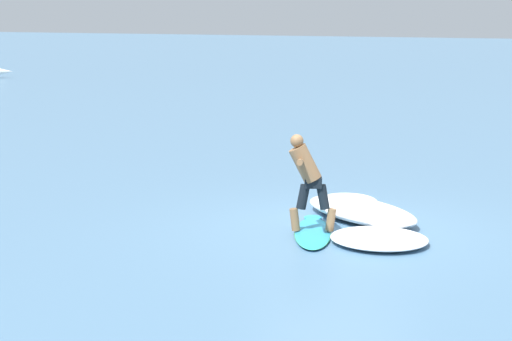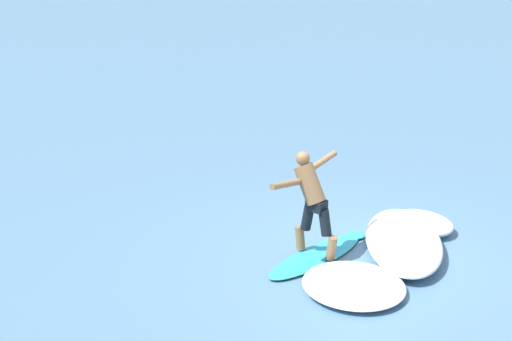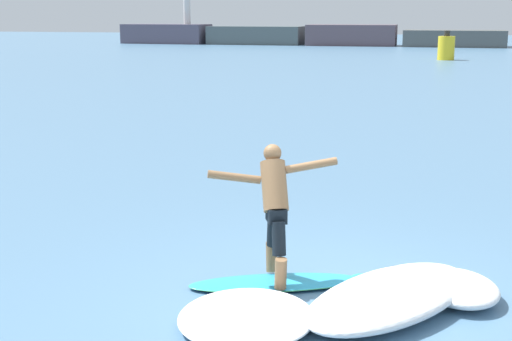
# 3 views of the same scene
# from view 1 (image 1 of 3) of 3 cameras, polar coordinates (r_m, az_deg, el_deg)

# --- Properties ---
(ground_plane) EXTENTS (200.00, 200.00, 0.00)m
(ground_plane) POSITION_cam_1_polar(r_m,az_deg,el_deg) (13.65, 5.30, -3.88)
(ground_plane) COLOR teal
(surfboard) EXTENTS (2.12, 1.24, 0.21)m
(surfboard) POSITION_cam_1_polar(r_m,az_deg,el_deg) (13.26, 3.80, -4.12)
(surfboard) COLOR #2C9CC6
(surfboard) RESTS_ON ground
(surfer) EXTENTS (1.38, 0.89, 1.50)m
(surfer) POSITION_cam_1_polar(r_m,az_deg,el_deg) (13.02, 3.41, -0.28)
(surfer) COLOR brown
(surfer) RESTS_ON surfboard
(wave_foam_at_tail) EXTENTS (2.15, 2.61, 0.30)m
(wave_foam_at_tail) POSITION_cam_1_polar(r_m,az_deg,el_deg) (14.26, 7.02, -2.67)
(wave_foam_at_tail) COLOR white
(wave_foam_at_tail) RESTS_ON ground
(wave_foam_at_nose) EXTENTS (1.12, 1.26, 0.25)m
(wave_foam_at_nose) POSITION_cam_1_polar(r_m,az_deg,el_deg) (15.04, 6.11, -2.05)
(wave_foam_at_nose) COLOR white
(wave_foam_at_nose) RESTS_ON ground
(wave_foam_beside) EXTENTS (1.38, 1.50, 0.16)m
(wave_foam_beside) POSITION_cam_1_polar(r_m,az_deg,el_deg) (12.83, 8.21, -4.50)
(wave_foam_beside) COLOR white
(wave_foam_beside) RESTS_ON ground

